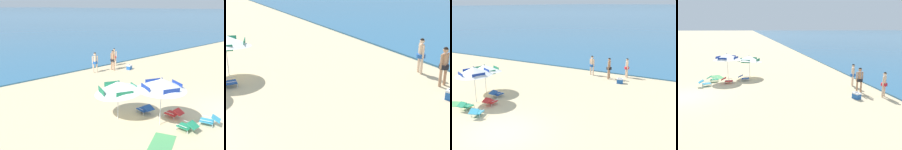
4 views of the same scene
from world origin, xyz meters
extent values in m
plane|color=#D1BA8E|center=(0.00, 0.00, 0.00)|extent=(800.00, 800.00, 0.00)
cylinder|color=silver|center=(-4.20, 2.33, 1.14)|extent=(0.04, 0.04, 2.29)
cone|color=white|center=(-4.20, 2.33, 2.03)|extent=(3.15, 3.15, 0.57)
cube|color=navy|center=(-3.89, 3.08, 1.92)|extent=(0.75, 0.34, 0.28)
cube|color=navy|center=(-4.96, 2.64, 1.92)|extent=(0.34, 0.75, 0.28)
cube|color=navy|center=(-4.52, 1.57, 1.92)|extent=(0.75, 0.34, 0.28)
cube|color=navy|center=(-3.45, 2.01, 1.92)|extent=(0.34, 0.75, 0.28)
sphere|color=navy|center=(-4.20, 2.33, 2.32)|extent=(0.06, 0.06, 0.06)
cylinder|color=silver|center=(-5.17, 4.16, 0.97)|extent=(0.04, 0.04, 1.94)
cone|color=white|center=(-5.17, 4.16, 1.67)|extent=(3.31, 3.30, 0.84)
cube|color=#1E724C|center=(-4.85, 4.94, 1.56)|extent=(0.79, 0.37, 0.29)
cube|color=#1E724C|center=(-5.96, 4.48, 1.56)|extent=(0.37, 0.79, 0.29)
cube|color=#1E724C|center=(-5.50, 3.37, 1.56)|extent=(0.79, 0.37, 0.29)
cube|color=#1E724C|center=(-4.39, 3.83, 1.56)|extent=(0.37, 0.79, 0.29)
sphere|color=#1E724C|center=(-5.17, 4.16, 1.97)|extent=(0.06, 0.06, 0.06)
cube|color=teal|center=(-2.53, 0.86, 0.20)|extent=(0.69, 0.74, 0.04)
cube|color=teal|center=(-2.40, 0.48, 0.41)|extent=(0.59, 0.53, 0.22)
cylinder|color=silver|center=(-2.86, 1.05, 0.09)|extent=(0.03, 0.03, 0.18)
cylinder|color=silver|center=(-2.39, 1.21, 0.09)|extent=(0.03, 0.03, 0.18)
cylinder|color=silver|center=(-2.67, 0.51, 0.09)|extent=(0.03, 0.03, 0.18)
cylinder|color=silver|center=(-2.21, 0.67, 0.09)|extent=(0.03, 0.03, 0.18)
cylinder|color=silver|center=(-2.80, 0.76, 0.32)|extent=(0.20, 0.52, 0.02)
cylinder|color=silver|center=(-2.27, 0.95, 0.32)|extent=(0.20, 0.52, 0.02)
cube|color=#1E4799|center=(-3.69, 3.76, 0.20)|extent=(0.59, 0.66, 0.04)
cube|color=#1E4799|center=(-3.74, 3.38, 0.41)|extent=(0.54, 0.46, 0.20)
cylinder|color=silver|center=(-3.89, 4.08, 0.09)|extent=(0.03, 0.03, 0.18)
cylinder|color=silver|center=(-3.41, 4.01, 0.09)|extent=(0.03, 0.03, 0.18)
cylinder|color=silver|center=(-3.97, 3.51, 0.09)|extent=(0.03, 0.03, 0.18)
cylinder|color=silver|center=(-3.48, 3.45, 0.09)|extent=(0.03, 0.03, 0.18)
cylinder|color=silver|center=(-3.97, 3.80, 0.32)|extent=(0.09, 0.54, 0.02)
cylinder|color=silver|center=(-3.41, 3.73, 0.32)|extent=(0.09, 0.54, 0.02)
cube|color=#1E7F56|center=(-3.79, 1.25, 0.20)|extent=(0.52, 0.60, 0.04)
cube|color=#1E7F56|center=(-3.78, 0.85, 0.41)|extent=(0.50, 0.40, 0.22)
cylinder|color=silver|center=(-4.03, 1.53, 0.09)|extent=(0.03, 0.03, 0.18)
cylinder|color=silver|center=(-3.54, 1.53, 0.09)|extent=(0.03, 0.03, 0.18)
cylinder|color=silver|center=(-4.03, 0.96, 0.09)|extent=(0.03, 0.03, 0.18)
cylinder|color=silver|center=(-3.54, 0.96, 0.09)|extent=(0.03, 0.03, 0.18)
cylinder|color=silver|center=(-4.07, 1.24, 0.32)|extent=(0.03, 0.54, 0.02)
cylinder|color=silver|center=(-3.51, 1.25, 0.32)|extent=(0.03, 0.54, 0.02)
cube|color=red|center=(-3.03, 2.47, 0.20)|extent=(0.54, 0.61, 0.04)
cube|color=red|center=(-3.02, 2.07, 0.41)|extent=(0.51, 0.41, 0.22)
cylinder|color=silver|center=(-3.28, 2.74, 0.09)|extent=(0.03, 0.03, 0.18)
cylinder|color=silver|center=(-2.79, 2.76, 0.09)|extent=(0.03, 0.03, 0.18)
cylinder|color=silver|center=(-3.27, 2.17, 0.09)|extent=(0.03, 0.03, 0.18)
cylinder|color=silver|center=(-2.78, 2.19, 0.09)|extent=(0.03, 0.03, 0.18)
cylinder|color=silver|center=(-3.31, 2.46, 0.32)|extent=(0.04, 0.54, 0.02)
cylinder|color=silver|center=(-2.75, 2.47, 0.32)|extent=(0.04, 0.54, 0.02)
cylinder|color=tan|center=(1.27, 11.71, 0.43)|extent=(0.13, 0.13, 0.86)
cylinder|color=tan|center=(1.28, 11.40, 0.43)|extent=(0.13, 0.13, 0.86)
cylinder|color=black|center=(1.27, 11.56, 0.88)|extent=(0.43, 0.43, 0.18)
cylinder|color=tan|center=(1.27, 11.56, 1.17)|extent=(0.24, 0.24, 0.61)
cylinder|color=tan|center=(1.27, 11.77, 1.15)|extent=(0.09, 0.09, 0.65)
cylinder|color=tan|center=(1.28, 11.34, 1.15)|extent=(0.09, 0.09, 0.65)
sphere|color=tan|center=(1.27, 11.56, 1.62)|extent=(0.23, 0.23, 0.23)
sphere|color=black|center=(1.27, 11.56, 1.65)|extent=(0.21, 0.21, 0.21)
cylinder|color=beige|center=(-0.26, 11.88, 0.42)|extent=(0.12, 0.12, 0.84)
cylinder|color=beige|center=(-0.54, 11.98, 0.42)|extent=(0.12, 0.12, 0.84)
cylinder|color=#1E51A3|center=(-0.40, 11.93, 0.86)|extent=(0.42, 0.42, 0.17)
cylinder|color=beige|center=(-0.40, 11.93, 1.14)|extent=(0.23, 0.23, 0.59)
cylinder|color=beige|center=(-0.21, 11.86, 1.12)|extent=(0.09, 0.09, 0.63)
cylinder|color=beige|center=(-0.60, 12.01, 1.12)|extent=(0.09, 0.09, 0.63)
sphere|color=beige|center=(-0.40, 11.93, 1.58)|extent=(0.23, 0.23, 0.23)
sphere|color=black|center=(-0.40, 11.93, 1.61)|extent=(0.21, 0.21, 0.21)
cylinder|color=beige|center=(2.36, 12.77, 0.40)|extent=(0.12, 0.12, 0.81)
cylinder|color=beige|center=(2.53, 12.54, 0.40)|extent=(0.12, 0.12, 0.81)
cylinder|color=red|center=(2.44, 12.66, 0.83)|extent=(0.40, 0.40, 0.17)
cylinder|color=beige|center=(2.44, 12.66, 1.09)|extent=(0.22, 0.22, 0.57)
cylinder|color=beige|center=(2.33, 12.82, 1.07)|extent=(0.09, 0.09, 0.60)
cylinder|color=beige|center=(2.56, 12.49, 1.07)|extent=(0.09, 0.09, 0.60)
sphere|color=beige|center=(2.44, 12.66, 1.52)|extent=(0.22, 0.22, 0.22)
sphere|color=black|center=(2.44, 12.66, 1.55)|extent=(0.20, 0.20, 0.20)
cube|color=#1E56A8|center=(2.49, 10.74, 0.16)|extent=(0.56, 0.47, 0.32)
cube|color=white|center=(2.49, 10.74, 0.36)|extent=(0.58, 0.49, 0.08)
cylinder|color=black|center=(2.49, 10.74, 0.42)|extent=(0.33, 0.13, 0.02)
cube|color=#4C9E5B|center=(-5.52, 1.21, 0.01)|extent=(2.01, 1.57, 0.01)
camera|label=1|loc=(-13.13, -4.14, 5.44)|focal=40.32mm
camera|label=2|loc=(10.00, 0.40, 5.60)|focal=53.27mm
camera|label=3|loc=(8.45, -8.90, 6.14)|focal=42.94mm
camera|label=4|loc=(14.25, 4.12, 4.39)|focal=33.96mm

